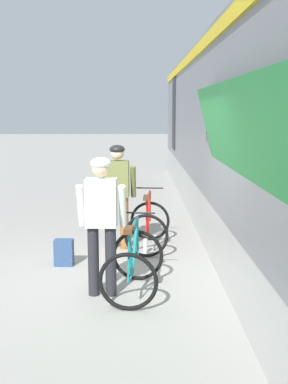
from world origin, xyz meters
TOP-DOWN VIEW (x-y plane):
  - ground_plane at (0.00, 0.00)m, footprint 80.00×80.00m
  - cyclist_near_in_olive at (0.12, 1.62)m, footprint 0.62×0.32m
  - cyclist_far_in_white at (0.01, -0.43)m, footprint 0.62×0.33m
  - bicycle_near_red at (0.63, 1.62)m, footprint 0.79×1.12m
  - bicycle_far_teal at (0.40, -0.42)m, footprint 0.82×1.14m
  - backpack_on_platform at (-0.66, 0.74)m, footprint 0.29×0.19m
  - water_bottle_near_the_bikes at (0.58, 1.35)m, footprint 0.07×0.07m

SIDE VIEW (x-z plane):
  - ground_plane at x=0.00m, z-range 0.00..0.00m
  - water_bottle_near_the_bikes at x=0.58m, z-range 0.00..0.24m
  - backpack_on_platform at x=-0.66m, z-range 0.00..0.40m
  - bicycle_near_red at x=0.63m, z-range -0.09..0.89m
  - bicycle_far_teal at x=0.40m, z-range -0.09..0.89m
  - cyclist_near_in_olive at x=0.12m, z-range 0.17..1.94m
  - cyclist_far_in_white at x=0.01m, z-range 0.17..1.94m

